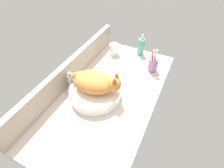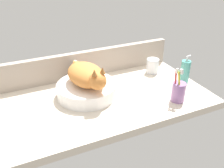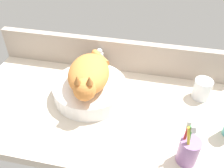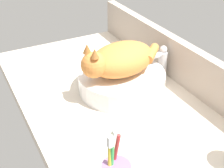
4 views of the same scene
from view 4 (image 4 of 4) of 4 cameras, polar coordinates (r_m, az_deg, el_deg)
ground_plane at (r=110.51cm, az=0.61°, el=-4.01°), size 115.45×60.58×4.00cm
backsplash_panel at (r=119.45cm, az=12.77°, el=3.75°), size 115.45×3.60×16.00cm
sink_basin at (r=114.07cm, az=1.76°, el=0.58°), size 31.69×31.69×7.06cm
cat at (r=108.70cm, az=1.31°, el=4.51°), size 20.82×32.30×14.00cm
faucet at (r=120.44cm, az=8.76°, el=4.07°), size 3.60×11.81×13.60cm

